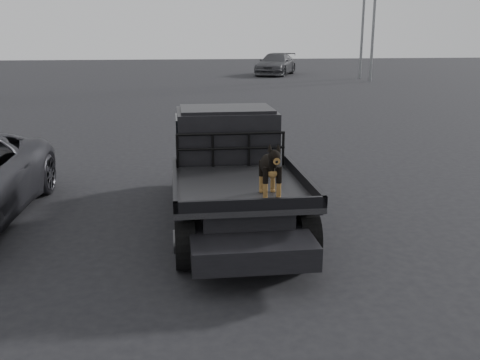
{
  "coord_description": "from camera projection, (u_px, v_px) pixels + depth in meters",
  "views": [
    {
      "loc": [
        -0.49,
        -6.99,
        3.06
      ],
      "look_at": [
        0.31,
        -0.65,
        1.3
      ],
      "focal_mm": 40.0,
      "sensor_mm": 36.0,
      "label": 1
    }
  ],
  "objects": [
    {
      "name": "distant_car_b",
      "position": [
        276.0,
        64.0,
        40.44
      ],
      "size": [
        4.33,
        5.97,
        1.61
      ],
      "primitive_type": "imported",
      "rotation": [
        0.0,
        0.0,
        -0.43
      ],
      "color": "#444549",
      "rests_on": "ground"
    },
    {
      "name": "dog",
      "position": [
        270.0,
        169.0,
        7.18
      ],
      "size": [
        0.32,
        0.6,
        0.74
      ],
      "primitive_type": null,
      "color": "black",
      "rests_on": "flatbed_ute"
    },
    {
      "name": "flatbed_ute",
      "position": [
        232.0,
        196.0,
        8.83
      ],
      "size": [
        2.0,
        5.4,
        0.92
      ],
      "primitive_type": null,
      "color": "black",
      "rests_on": "ground"
    },
    {
      "name": "ground",
      "position": [
        212.0,
        257.0,
        7.56
      ],
      "size": [
        120.0,
        120.0,
        0.0
      ],
      "primitive_type": "plane",
      "color": "black",
      "rests_on": "ground"
    },
    {
      "name": "headache_rack",
      "position": [
        231.0,
        150.0,
        8.83
      ],
      "size": [
        1.8,
        0.08,
        0.55
      ],
      "primitive_type": null,
      "color": "black",
      "rests_on": "flatbed_ute"
    },
    {
      "name": "ute_cab",
      "position": [
        226.0,
        132.0,
        9.5
      ],
      "size": [
        1.72,
        1.3,
        0.88
      ],
      "primitive_type": null,
      "color": "black",
      "rests_on": "flatbed_ute"
    }
  ]
}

